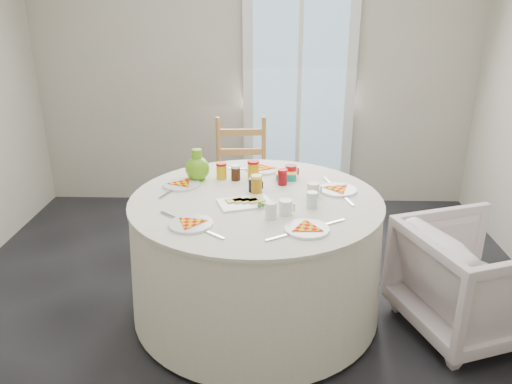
{
  "coord_description": "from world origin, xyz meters",
  "views": [
    {
      "loc": [
        0.15,
        -2.57,
        1.87
      ],
      "look_at": [
        0.07,
        0.15,
        0.8
      ],
      "focal_mm": 35.0,
      "sensor_mm": 36.0,
      "label": 1
    }
  ],
  "objects_px": {
    "wooden_chair": "(241,182)",
    "armchair": "(473,271)",
    "green_pitcher": "(197,164)",
    "table": "(256,256)"
  },
  "relations": [
    {
      "from": "wooden_chair",
      "to": "armchair",
      "type": "distance_m",
      "value": 1.87
    },
    {
      "from": "wooden_chair",
      "to": "green_pitcher",
      "type": "height_order",
      "value": "green_pitcher"
    },
    {
      "from": "wooden_chair",
      "to": "green_pitcher",
      "type": "xyz_separation_m",
      "value": [
        -0.23,
        -0.76,
        0.4
      ]
    },
    {
      "from": "green_pitcher",
      "to": "wooden_chair",
      "type": "bearing_deg",
      "value": 96.5
    },
    {
      "from": "wooden_chair",
      "to": "armchair",
      "type": "height_order",
      "value": "wooden_chair"
    },
    {
      "from": "table",
      "to": "green_pitcher",
      "type": "distance_m",
      "value": 0.69
    },
    {
      "from": "table",
      "to": "green_pitcher",
      "type": "height_order",
      "value": "green_pitcher"
    },
    {
      "from": "armchair",
      "to": "green_pitcher",
      "type": "bearing_deg",
      "value": 54.93
    },
    {
      "from": "wooden_chair",
      "to": "green_pitcher",
      "type": "relative_size",
      "value": 4.84
    },
    {
      "from": "wooden_chair",
      "to": "table",
      "type": "bearing_deg",
      "value": -84.7
    }
  ]
}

